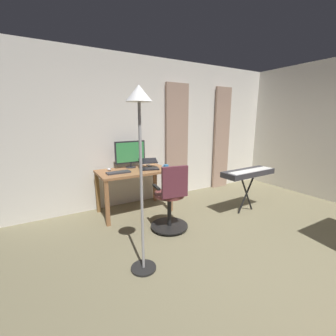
# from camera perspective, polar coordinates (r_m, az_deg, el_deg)

# --- Properties ---
(ground_plane) EXTENTS (7.39, 7.39, 0.00)m
(ground_plane) POSITION_cam_1_polar(r_m,az_deg,el_deg) (2.97, 26.74, -22.30)
(ground_plane) COLOR #736C4F
(back_room_partition) EXTENTS (5.68, 0.10, 2.73)m
(back_room_partition) POSITION_cam_1_polar(r_m,az_deg,el_deg) (4.58, -2.13, 9.26)
(back_room_partition) COLOR silver
(back_room_partition) RESTS_ON ground
(curtain_left_panel) EXTENTS (0.43, 0.06, 2.30)m
(curtain_left_panel) POSITION_cam_1_polar(r_m,az_deg,el_deg) (5.43, 13.38, 7.18)
(curtain_left_panel) COLOR tan
(curtain_left_panel) RESTS_ON ground
(curtain_right_panel) EXTENTS (0.51, 0.06, 2.30)m
(curtain_right_panel) POSITION_cam_1_polar(r_m,az_deg,el_deg) (4.68, 2.25, 6.68)
(curtain_right_panel) COLOR tan
(curtain_right_panel) RESTS_ON ground
(desk) EXTENTS (1.20, 0.69, 0.76)m
(desk) POSITION_cam_1_polar(r_m,az_deg,el_deg) (3.93, -8.69, -2.08)
(desk) COLOR #94643E
(desk) RESTS_ON ground
(office_chair) EXTENTS (0.56, 0.56, 1.00)m
(office_chair) POSITION_cam_1_polar(r_m,az_deg,el_deg) (3.29, 0.73, -8.14)
(office_chair) COLOR black
(office_chair) RESTS_ON ground
(computer_monitor) EXTENTS (0.56, 0.18, 0.48)m
(computer_monitor) POSITION_cam_1_polar(r_m,az_deg,el_deg) (4.07, -9.56, 3.78)
(computer_monitor) COLOR #232328
(computer_monitor) RESTS_ON desk
(computer_keyboard) EXTENTS (0.38, 0.15, 0.02)m
(computer_keyboard) POSITION_cam_1_polar(r_m,az_deg,el_deg) (3.73, -12.45, -1.10)
(computer_keyboard) COLOR #333338
(computer_keyboard) RESTS_ON desk
(laptop) EXTENTS (0.40, 0.41, 0.16)m
(laptop) POSITION_cam_1_polar(r_m,az_deg,el_deg) (3.97, -4.92, 0.60)
(laptop) COLOR black
(laptop) RESTS_ON desk
(computer_mouse) EXTENTS (0.06, 0.10, 0.04)m
(computer_mouse) POSITION_cam_1_polar(r_m,az_deg,el_deg) (3.97, -14.72, -0.32)
(computer_mouse) COLOR silver
(computer_mouse) RESTS_ON desk
(cell_phone_face_up) EXTENTS (0.08, 0.15, 0.01)m
(cell_phone_face_up) POSITION_cam_1_polar(r_m,az_deg,el_deg) (4.22, -4.87, 0.64)
(cell_phone_face_up) COLOR black
(cell_phone_face_up) RESTS_ON desk
(mug_tea) EXTENTS (0.13, 0.09, 0.09)m
(mug_tea) POSITION_cam_1_polar(r_m,az_deg,el_deg) (3.88, -0.53, 0.21)
(mug_tea) COLOR teal
(mug_tea) RESTS_ON desk
(piano_keyboard) EXTENTS (1.02, 0.35, 0.77)m
(piano_keyboard) POSITION_cam_1_polar(r_m,az_deg,el_deg) (4.11, 19.68, -1.33)
(piano_keyboard) COLOR black
(piano_keyboard) RESTS_ON ground
(floor_lamp) EXTENTS (0.28, 0.28, 1.94)m
(floor_lamp) POSITION_cam_1_polar(r_m,az_deg,el_deg) (2.21, -7.12, 8.48)
(floor_lamp) COLOR black
(floor_lamp) RESTS_ON ground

